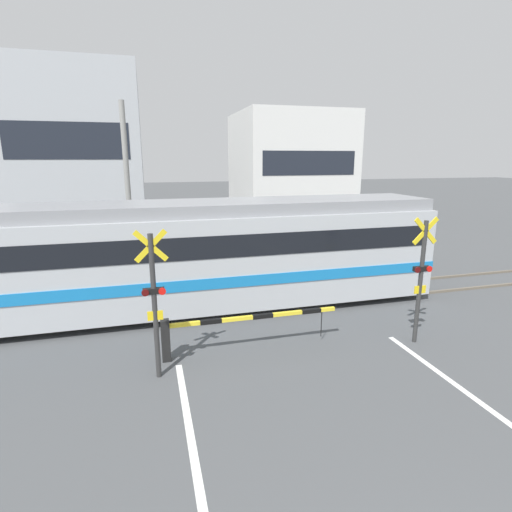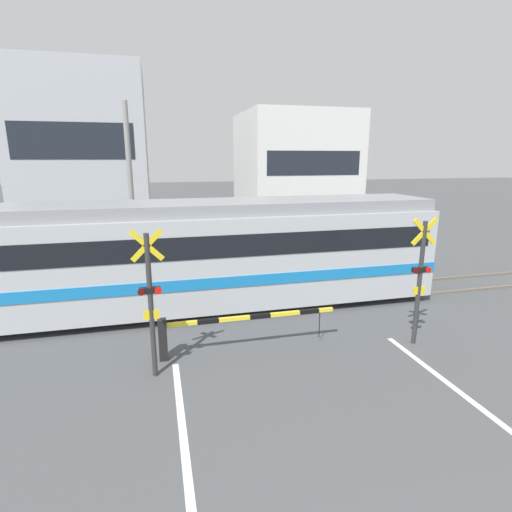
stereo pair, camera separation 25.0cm
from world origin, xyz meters
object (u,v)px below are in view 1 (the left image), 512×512
(commuter_train, at_px, (189,254))
(crossing_signal_right, at_px, (421,275))
(crossing_barrier_near, at_px, (218,327))
(crossing_signal_left, at_px, (154,299))
(crossing_barrier_far, at_px, (278,256))
(pedestrian, at_px, (218,243))

(commuter_train, height_order, crossing_signal_right, commuter_train)
(crossing_barrier_near, xyz_separation_m, crossing_signal_left, (-1.44, -0.68, 1.09))
(crossing_barrier_far, bearing_deg, crossing_barrier_near, -119.68)
(crossing_barrier_near, bearing_deg, pedestrian, 79.93)
(commuter_train, relative_size, crossing_signal_right, 4.76)
(commuter_train, relative_size, crossing_signal_left, 4.76)
(commuter_train, xyz_separation_m, pedestrian, (1.76, 5.00, -0.78))
(crossing_barrier_far, relative_size, crossing_signal_left, 1.34)
(commuter_train, height_order, crossing_barrier_near, commuter_train)
(pedestrian, bearing_deg, crossing_signal_left, -108.09)
(crossing_barrier_far, xyz_separation_m, pedestrian, (-2.15, 1.85, 0.31))
(crossing_barrier_near, height_order, pedestrian, pedestrian)
(crossing_signal_left, bearing_deg, commuter_train, 73.64)
(commuter_train, bearing_deg, pedestrian, 70.61)
(commuter_train, relative_size, crossing_barrier_far, 3.55)
(crossing_barrier_near, distance_m, pedestrian, 8.30)
(commuter_train, bearing_deg, crossing_signal_left, -106.36)
(crossing_barrier_near, distance_m, crossing_signal_right, 5.19)
(commuter_train, xyz_separation_m, crossing_signal_right, (5.34, -3.84, -0.00))
(crossing_signal_left, height_order, crossing_signal_right, same)
(crossing_barrier_near, bearing_deg, crossing_signal_right, -7.65)
(crossing_barrier_far, relative_size, crossing_signal_right, 1.34)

